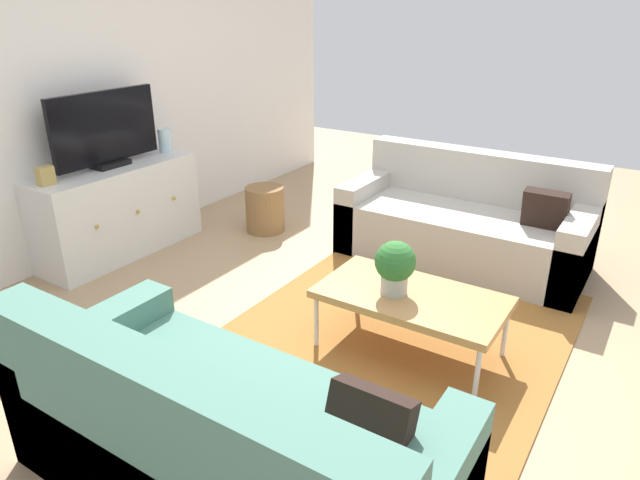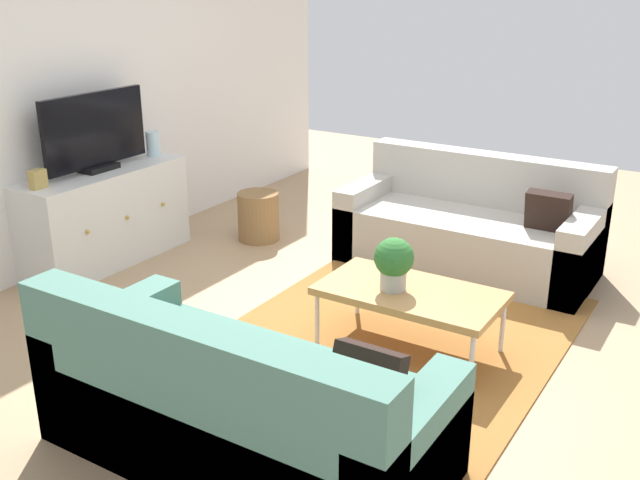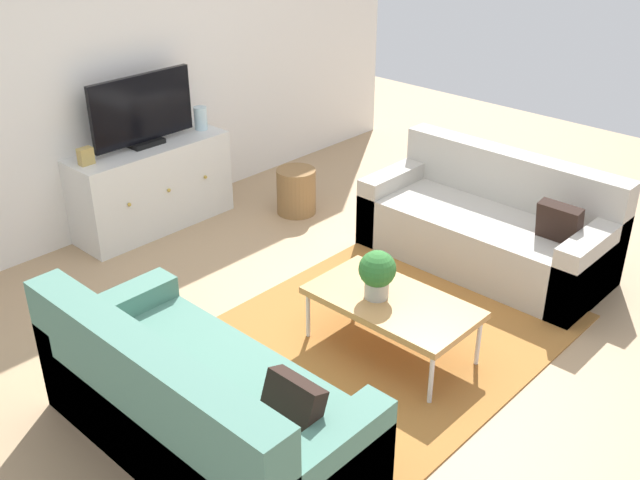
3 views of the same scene
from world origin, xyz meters
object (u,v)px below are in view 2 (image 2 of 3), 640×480
(coffee_table, at_px, (410,294))
(glass_vase, at_px, (153,144))
(potted_plant, at_px, (394,261))
(couch_right_side, at_px, (472,230))
(wicker_basket, at_px, (258,216))
(mantel_clock, at_px, (38,179))
(couch_left_side, at_px, (234,413))
(tv_console, at_px, (106,217))
(flat_screen_tv, at_px, (95,132))

(coffee_table, bearing_deg, glass_vase, 76.54)
(potted_plant, bearing_deg, glass_vase, 75.11)
(couch_right_side, distance_m, wicker_basket, 1.74)
(glass_vase, xyz_separation_m, mantel_clock, (-1.10, 0.00, -0.03))
(couch_left_side, bearing_deg, mantel_clock, 68.97)
(tv_console, distance_m, flat_screen_tv, 0.64)
(potted_plant, relative_size, tv_console, 0.23)
(coffee_table, bearing_deg, potted_plant, 115.83)
(couch_left_side, xyz_separation_m, potted_plant, (1.36, -0.09, 0.28))
(tv_console, bearing_deg, couch_left_side, -121.67)
(couch_left_side, bearing_deg, coffee_table, -7.50)
(tv_console, height_order, flat_screen_tv, flat_screen_tv)
(glass_vase, xyz_separation_m, wicker_basket, (0.45, -0.68, -0.61))
(couch_left_side, relative_size, flat_screen_tv, 2.00)
(wicker_basket, bearing_deg, flat_screen_tv, 144.84)
(coffee_table, relative_size, wicker_basket, 2.60)
(couch_left_side, distance_m, coffee_table, 1.42)
(couch_left_side, bearing_deg, flat_screen_tv, 58.54)
(coffee_table, xyz_separation_m, flat_screen_tv, (0.06, 2.58, 0.65))
(potted_plant, distance_m, wicker_basket, 2.13)
(coffee_table, bearing_deg, tv_console, 88.64)
(couch_right_side, distance_m, potted_plant, 1.54)
(tv_console, height_order, wicker_basket, tv_console)
(couch_left_side, height_order, couch_right_side, same)
(glass_vase, height_order, wicker_basket, glass_vase)
(wicker_basket, bearing_deg, mantel_clock, 156.21)
(flat_screen_tv, bearing_deg, coffee_table, -91.34)
(coffee_table, xyz_separation_m, glass_vase, (0.61, 2.56, 0.46))
(couch_left_side, bearing_deg, tv_console, 58.33)
(couch_left_side, xyz_separation_m, flat_screen_tv, (1.47, 2.39, 0.72))
(couch_left_side, height_order, glass_vase, glass_vase)
(tv_console, relative_size, wicker_basket, 3.35)
(potted_plant, relative_size, glass_vase, 1.60)
(coffee_table, relative_size, flat_screen_tv, 1.13)
(couch_left_side, xyz_separation_m, mantel_clock, (0.91, 2.37, 0.51))
(couch_left_side, relative_size, couch_right_side, 1.00)
(flat_screen_tv, height_order, glass_vase, flat_screen_tv)
(couch_left_side, bearing_deg, potted_plant, -3.95)
(couch_right_side, distance_m, flat_screen_tv, 2.87)
(couch_left_side, distance_m, couch_right_side, 2.87)
(couch_left_side, distance_m, potted_plant, 1.39)
(couch_right_side, relative_size, coffee_table, 1.76)
(glass_vase, bearing_deg, potted_plant, -104.89)
(glass_vase, bearing_deg, coffee_table, -103.46)
(coffee_table, distance_m, glass_vase, 2.67)
(tv_console, xyz_separation_m, flat_screen_tv, (0.00, 0.02, 0.64))
(couch_right_side, distance_m, tv_console, 2.76)
(glass_vase, height_order, mantel_clock, glass_vase)
(couch_left_side, height_order, tv_console, couch_left_side)
(couch_right_side, xyz_separation_m, glass_vase, (-0.85, 2.37, 0.54))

